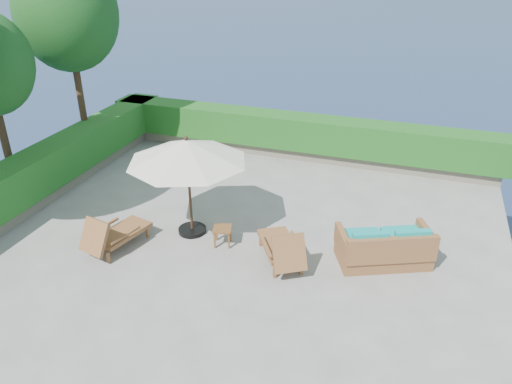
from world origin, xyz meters
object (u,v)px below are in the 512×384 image
(lounge_left, at_px, (113,234))
(side_table, at_px, (222,231))
(patio_umbrella, at_px, (187,152))
(lounge_right, at_px, (282,248))
(wicker_loveseat, at_px, (385,248))

(lounge_left, height_order, side_table, lounge_left)
(patio_umbrella, height_order, lounge_right, patio_umbrella)
(wicker_loveseat, bearing_deg, lounge_left, 169.27)
(lounge_right, xyz_separation_m, wicker_loveseat, (2.06, 0.71, -0.03))
(patio_umbrella, xyz_separation_m, lounge_left, (-1.33, -1.22, -1.67))
(lounge_left, height_order, lounge_right, lounge_right)
(lounge_left, relative_size, lounge_right, 0.99)
(lounge_left, xyz_separation_m, lounge_right, (3.70, 0.68, 0.01))
(patio_umbrella, distance_m, lounge_left, 2.45)
(side_table, bearing_deg, lounge_left, -156.68)
(lounge_right, relative_size, side_table, 3.48)
(patio_umbrella, relative_size, side_table, 5.55)
(lounge_left, bearing_deg, wicker_loveseat, 27.05)
(lounge_left, bearing_deg, lounge_right, 23.87)
(patio_umbrella, bearing_deg, side_table, -16.21)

